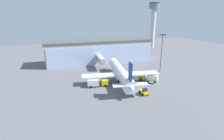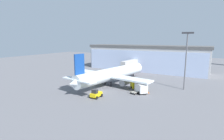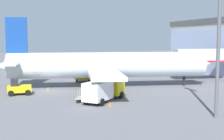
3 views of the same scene
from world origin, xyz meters
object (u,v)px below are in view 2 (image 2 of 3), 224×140
object	(u,v)px
airplane	(112,74)
safety_cone_wingtip	(149,92)
apron_light_mast	(186,56)
jet_bridge	(131,63)
catering_truck	(85,78)
safety_cone_nose	(98,91)
baggage_cart	(136,92)
fuel_truck	(139,87)
pushback_tug	(96,94)

from	to	relation	value
airplane	safety_cone_wingtip	bearing A→B (deg)	-93.83
safety_cone_wingtip	apron_light_mast	bearing A→B (deg)	47.16
apron_light_mast	jet_bridge	bearing A→B (deg)	146.79
apron_light_mast	catering_truck	size ratio (longest dim) A/B	2.24
airplane	safety_cone_nose	world-z (taller)	airplane
apron_light_mast	baggage_cart	bearing A→B (deg)	-136.40
jet_bridge	catering_truck	xyz separation A→B (m)	(-7.70, -22.69, -3.01)
catering_truck	airplane	bearing A→B (deg)	17.66
catering_truck	baggage_cart	xyz separation A→B (m)	(20.25, -3.44, -0.97)
catering_truck	fuel_truck	bearing A→B (deg)	2.99
jet_bridge	airplane	xyz separation A→B (m)	(2.09, -20.86, -0.93)
catering_truck	fuel_truck	xyz separation A→B (m)	(20.42, -1.46, 0.00)
pushback_tug	apron_light_mast	bearing A→B (deg)	-44.14
catering_truck	pushback_tug	world-z (taller)	catering_truck
jet_bridge	baggage_cart	world-z (taller)	jet_bridge
baggage_cart	catering_truck	bearing A→B (deg)	-77.43
jet_bridge	safety_cone_wingtip	xyz separation A→B (m)	(15.65, -24.20, -4.20)
airplane	baggage_cart	bearing A→B (deg)	-106.73
jet_bridge	baggage_cart	bearing A→B (deg)	-148.91
baggage_cart	safety_cone_nose	xyz separation A→B (m)	(-10.07, -3.83, -0.23)
fuel_truck	safety_cone_wingtip	distance (m)	3.16
catering_truck	safety_cone_nose	xyz separation A→B (m)	(10.18, -7.27, -1.19)
baggage_cart	safety_cone_nose	bearing A→B (deg)	-46.97
safety_cone_nose	pushback_tug	bearing A→B (deg)	-61.47
jet_bridge	safety_cone_nose	size ratio (longest dim) A/B	24.55
pushback_tug	safety_cone_wingtip	world-z (taller)	pushback_tug
apron_light_mast	fuel_truck	size ratio (longest dim) A/B	2.50
jet_bridge	safety_cone_wingtip	distance (m)	29.12
apron_light_mast	catering_truck	world-z (taller)	apron_light_mast
baggage_cart	safety_cone_wingtip	bearing A→B (deg)	144.18
fuel_truck	baggage_cart	bearing A→B (deg)	130.21
catering_truck	safety_cone_nose	distance (m)	12.56
catering_truck	baggage_cart	world-z (taller)	catering_truck
catering_truck	safety_cone_wingtip	size ratio (longest dim) A/B	13.66
pushback_tug	safety_cone_wingtip	xyz separation A→B (m)	(10.84, 10.05, -0.70)
baggage_cart	safety_cone_nose	world-z (taller)	baggage_cart
jet_bridge	fuel_truck	bearing A→B (deg)	-146.77
fuel_truck	pushback_tug	size ratio (longest dim) A/B	2.08
apron_light_mast	safety_cone_nose	size ratio (longest dim) A/B	30.65
fuel_truck	baggage_cart	size ratio (longest dim) A/B	2.11
fuel_truck	safety_cone_wingtip	xyz separation A→B (m)	(2.92, -0.05, -1.19)
apron_light_mast	catering_truck	xyz separation A→B (m)	(-31.40, -7.17, -8.67)
catering_truck	safety_cone_wingtip	xyz separation A→B (m)	(23.35, -1.51, -1.19)
fuel_truck	jet_bridge	bearing A→B (deg)	-16.94
apron_light_mast	catering_truck	distance (m)	33.35
jet_bridge	apron_light_mast	size ratio (longest dim) A/B	0.80
catering_truck	pushback_tug	bearing A→B (deg)	-35.68
airplane	safety_cone_wingtip	xyz separation A→B (m)	(13.56, -3.34, -3.27)
jet_bridge	catering_truck	world-z (taller)	jet_bridge
jet_bridge	fuel_truck	size ratio (longest dim) A/B	2.01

